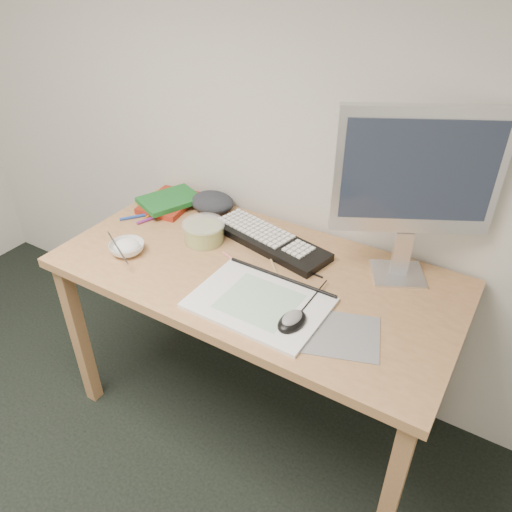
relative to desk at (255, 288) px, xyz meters
The scene contains 18 objects.
desk is the anchor object (origin of this frame).
mousepad 0.42m from the desk, 20.69° to the right, with size 0.22×0.20×0.00m, color slate.
sketchpad 0.21m from the desk, 54.18° to the right, with size 0.42×0.30×0.01m, color silver.
keyboard 0.20m from the desk, 103.33° to the left, with size 0.48×0.15×0.03m, color black.
monitor 0.66m from the desk, 27.98° to the left, with size 0.46×0.26×0.58m.
mouse 0.33m from the desk, 37.63° to the right, with size 0.07×0.11×0.04m, color black.
rice_bowl 0.49m from the desk, 161.35° to the right, with size 0.13×0.13×0.04m, color white.
chopsticks 0.51m from the desk, 157.40° to the right, with size 0.02×0.02×0.23m, color silver.
fruit_tub 0.29m from the desk, 166.98° to the left, with size 0.16×0.16×0.08m, color gold.
book_red 0.60m from the desk, 159.30° to the left, with size 0.18×0.24×0.02m, color maroon.
book_green 0.59m from the desk, 159.76° to the left, with size 0.17×0.24×0.02m, color #186224.
cloth_lump 0.48m from the desk, 143.59° to the left, with size 0.16×0.13×0.07m, color #222429.
pencil_pink 0.11m from the desk, behind, with size 0.01×0.01×0.17m, color pink.
pencil_tan 0.12m from the desk, 76.38° to the left, with size 0.01×0.01×0.18m, color tan.
pencil_black 0.18m from the desk, 30.72° to the left, with size 0.01×0.01×0.17m, color black.
marker_blue 0.61m from the desk, behind, with size 0.01×0.01×0.13m, color #1C3E99.
marker_orange 0.57m from the desk, behind, with size 0.01×0.01×0.13m, color #C06816.
marker_purple 0.55m from the desk, behind, with size 0.01×0.01×0.14m, color #7B2485.
Camera 1 is at (0.93, 0.23, 1.76)m, focal length 35.00 mm.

